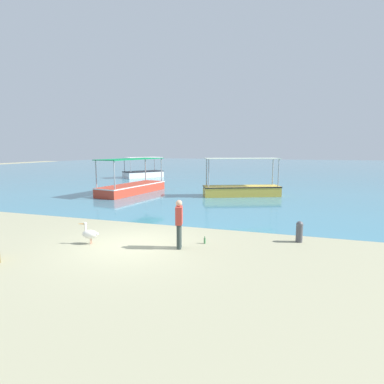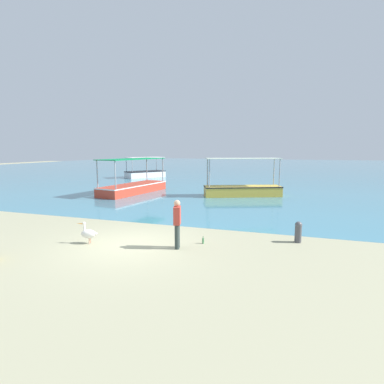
{
  "view_description": "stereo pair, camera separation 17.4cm",
  "coord_description": "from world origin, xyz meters",
  "px_view_note": "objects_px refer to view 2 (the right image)",
  "views": [
    {
      "loc": [
        5.09,
        -9.21,
        3.4
      ],
      "look_at": [
        0.39,
        5.96,
        1.11
      ],
      "focal_mm": 28.0,
      "sensor_mm": 36.0,
      "label": 1
    },
    {
      "loc": [
        5.26,
        -9.15,
        3.4
      ],
      "look_at": [
        0.39,
        5.96,
        1.11
      ],
      "focal_mm": 28.0,
      "sensor_mm": 36.0,
      "label": 2
    }
  ],
  "objects_px": {
    "fishing_boat_far_right": "(133,186)",
    "glass_bottle": "(203,241)",
    "fishing_boat_far_left": "(145,173)",
    "pelican": "(89,233)",
    "mooring_bollard": "(298,231)",
    "fishing_boat_near_left": "(242,189)",
    "fisherman_standing": "(177,223)"
  },
  "relations": [
    {
      "from": "fishing_boat_far_right",
      "to": "glass_bottle",
      "type": "xyz_separation_m",
      "value": [
        8.59,
        -10.47,
        -0.42
      ]
    },
    {
      "from": "fishing_boat_far_right",
      "to": "fishing_boat_far_left",
      "type": "xyz_separation_m",
      "value": [
        -4.96,
        11.9,
        0.01
      ]
    },
    {
      "from": "fishing_boat_far_left",
      "to": "pelican",
      "type": "relative_size",
      "value": 6.08
    },
    {
      "from": "fishing_boat_far_left",
      "to": "pelican",
      "type": "height_order",
      "value": "fishing_boat_far_left"
    },
    {
      "from": "fishing_boat_far_left",
      "to": "glass_bottle",
      "type": "distance_m",
      "value": 26.16
    },
    {
      "from": "fishing_boat_far_right",
      "to": "glass_bottle",
      "type": "relative_size",
      "value": 24.52
    },
    {
      "from": "fishing_boat_far_right",
      "to": "fishing_boat_far_left",
      "type": "bearing_deg",
      "value": 112.64
    },
    {
      "from": "fishing_boat_far_left",
      "to": "glass_bottle",
      "type": "relative_size",
      "value": 18.08
    },
    {
      "from": "mooring_bollard",
      "to": "glass_bottle",
      "type": "bearing_deg",
      "value": -159.8
    },
    {
      "from": "fishing_boat_far_left",
      "to": "pelican",
      "type": "distance_m",
      "value": 25.52
    },
    {
      "from": "fishing_boat_near_left",
      "to": "fisherman_standing",
      "type": "xyz_separation_m",
      "value": [
        -0.43,
        -12.28,
        0.36
      ]
    },
    {
      "from": "fishing_boat_far_left",
      "to": "glass_bottle",
      "type": "bearing_deg",
      "value": -58.79
    },
    {
      "from": "fishing_boat_far_right",
      "to": "fishing_boat_near_left",
      "type": "xyz_separation_m",
      "value": [
        8.31,
        1.05,
        0.02
      ]
    },
    {
      "from": "fisherman_standing",
      "to": "glass_bottle",
      "type": "bearing_deg",
      "value": 47.17
    },
    {
      "from": "mooring_bollard",
      "to": "fishing_boat_near_left",
      "type": "bearing_deg",
      "value": 109.06
    },
    {
      "from": "mooring_bollard",
      "to": "fisherman_standing",
      "type": "xyz_separation_m",
      "value": [
        -3.99,
        -1.97,
        0.49
      ]
    },
    {
      "from": "fishing_boat_far_right",
      "to": "mooring_bollard",
      "type": "bearing_deg",
      "value": -37.96
    },
    {
      "from": "fishing_boat_far_right",
      "to": "fishing_boat_near_left",
      "type": "relative_size",
      "value": 1.16
    },
    {
      "from": "fishing_boat_far_left",
      "to": "mooring_bollard",
      "type": "relative_size",
      "value": 6.22
    },
    {
      "from": "fishing_boat_near_left",
      "to": "fishing_boat_far_left",
      "type": "bearing_deg",
      "value": 140.73
    },
    {
      "from": "fisherman_standing",
      "to": "fishing_boat_far_left",
      "type": "bearing_deg",
      "value": 119.04
    },
    {
      "from": "pelican",
      "to": "fisherman_standing",
      "type": "bearing_deg",
      "value": 8.87
    },
    {
      "from": "fisherman_standing",
      "to": "glass_bottle",
      "type": "height_order",
      "value": "fisherman_standing"
    },
    {
      "from": "fishing_boat_near_left",
      "to": "glass_bottle",
      "type": "relative_size",
      "value": 21.07
    },
    {
      "from": "fisherman_standing",
      "to": "fishing_boat_far_right",
      "type": "bearing_deg",
      "value": 125.06
    },
    {
      "from": "fishing_boat_far_left",
      "to": "pelican",
      "type": "bearing_deg",
      "value": -67.88
    },
    {
      "from": "pelican",
      "to": "fisherman_standing",
      "type": "relative_size",
      "value": 0.48
    },
    {
      "from": "fishing_boat_far_left",
      "to": "fishing_boat_near_left",
      "type": "height_order",
      "value": "fishing_boat_near_left"
    },
    {
      "from": "fishing_boat_near_left",
      "to": "mooring_bollard",
      "type": "xyz_separation_m",
      "value": [
        3.56,
        -10.31,
        -0.13
      ]
    },
    {
      "from": "pelican",
      "to": "fisherman_standing",
      "type": "distance_m",
      "value": 3.32
    },
    {
      "from": "fishing_boat_far_left",
      "to": "mooring_bollard",
      "type": "height_order",
      "value": "fishing_boat_far_left"
    },
    {
      "from": "fishing_boat_far_right",
      "to": "glass_bottle",
      "type": "distance_m",
      "value": 13.55
    }
  ]
}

